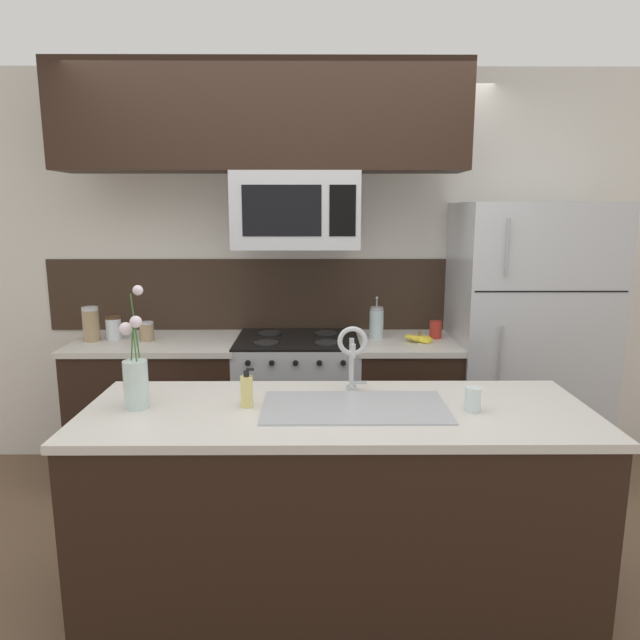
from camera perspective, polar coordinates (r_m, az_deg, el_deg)
The scene contains 21 objects.
ground_plane at distance 3.10m, azimuth -2.74°, elevation -22.57°, with size 10.00×10.00×0.00m, color brown.
rear_partition at distance 3.89m, azimuth 2.30°, elevation 4.86°, with size 5.20×0.10×2.60m, color silver.
splash_band at distance 3.85m, azimuth -2.15°, elevation 2.55°, with size 3.36×0.01×0.48m, color #332319.
back_counter_left at distance 3.84m, azimuth -15.63°, elevation -8.58°, with size 1.03×0.65×0.91m.
back_counter_right at distance 3.74m, azimuth 8.40°, elevation -8.76°, with size 0.64×0.65×0.91m.
stove_range at distance 3.70m, azimuth -2.23°, elevation -8.79°, with size 0.76×0.64×0.93m.
microwave at distance 3.46m, azimuth -2.39°, elevation 10.87°, with size 0.74×0.40×0.45m.
upper_cabinet_band at distance 3.49m, azimuth -5.91°, elevation 19.45°, with size 2.37×0.34×0.60m, color black.
refrigerator at distance 3.83m, azimuth 19.70°, elevation -2.27°, with size 0.89×0.74×1.76m.
storage_jar_tall at distance 3.81m, azimuth -21.93°, elevation -0.38°, with size 0.10×0.10×0.21m.
storage_jar_medium at distance 3.81m, azimuth -19.94°, elevation -0.74°, with size 0.09×0.09×0.15m.
storage_jar_short at distance 3.71m, azimuth -16.93°, elevation -1.08°, with size 0.09×0.09×0.12m.
banana_bunch at distance 3.57m, azimuth 9.93°, elevation -1.84°, with size 0.19×0.15×0.08m.
french_press at distance 3.63m, azimuth 5.67°, elevation -0.26°, with size 0.09×0.09×0.27m.
coffee_tin at distance 3.69m, azimuth 11.48°, elevation -0.96°, with size 0.08×0.08×0.11m, color #B22D23.
island_counter at distance 2.56m, azimuth 1.70°, elevation -18.39°, with size 2.08×0.76×0.91m.
kitchen_sink at distance 2.40m, azimuth 3.47°, elevation -10.32°, with size 0.76×0.40×0.16m.
sink_faucet at distance 2.51m, azimuth 3.26°, elevation -2.99°, with size 0.14×0.14×0.31m.
dish_soap_bottle at distance 2.39m, azimuth -7.33°, elevation -7.03°, with size 0.06×0.05×0.16m.
drinking_glass at distance 2.40m, azimuth 15.03°, elevation -7.66°, with size 0.06×0.06×0.10m.
flower_vase at distance 2.46m, azimuth -17.94°, elevation -5.65°, with size 0.11×0.15×0.50m.
Camera 1 is at (0.12, -2.58, 1.71)m, focal length 32.00 mm.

